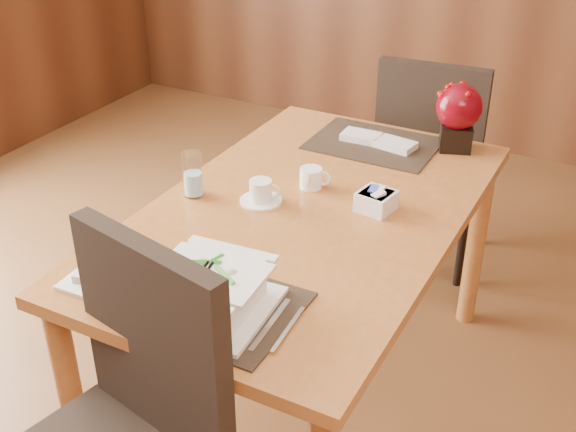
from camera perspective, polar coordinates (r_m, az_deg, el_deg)
The scene contains 13 objects.
dining_table at distance 2.26m, azimuth 1.44°, elevation -1.60°, with size 0.90×1.50×0.75m.
placemat_near at distance 1.81m, azimuth -6.38°, elevation -6.89°, with size 0.45×0.33×0.01m, color black.
placemat_far at distance 2.67m, azimuth 6.80°, elevation 5.70°, with size 0.45×0.33×0.01m, color black.
soup_setting at distance 1.76m, azimuth -6.11°, elevation -5.96°, with size 0.30×0.30×0.12m.
coffee_cup at distance 2.24m, azimuth -2.17°, elevation 1.83°, with size 0.13×0.13×0.08m.
water_glass at distance 2.28m, azimuth -7.53°, elevation 3.27°, with size 0.06×0.06×0.15m, color white.
creamer_jug at distance 2.33m, azimuth 1.82°, elevation 3.03°, with size 0.09×0.09×0.07m, color white, non-canonical shape.
sugar_caddy at distance 2.21m, azimuth 6.97°, elevation 1.18°, with size 0.10×0.10×0.06m, color white.
berry_decor at distance 2.63m, azimuth 13.33°, elevation 7.94°, with size 0.16×0.16×0.24m.
napkins_far at distance 2.65m, azimuth 7.32°, elevation 5.90°, with size 0.28×0.10×0.02m, color silver, non-canonical shape.
bread_plate at distance 1.95m, azimuth -14.78°, elevation -4.90°, with size 0.16×0.16×0.01m, color white.
near_chair at distance 1.77m, azimuth -13.14°, elevation -16.25°, with size 0.57×0.57×1.02m.
far_chair at distance 3.11m, azimuth 11.31°, elevation 4.81°, with size 0.49×0.49×0.98m.
Camera 1 is at (0.85, -1.13, 1.83)m, focal length 45.00 mm.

